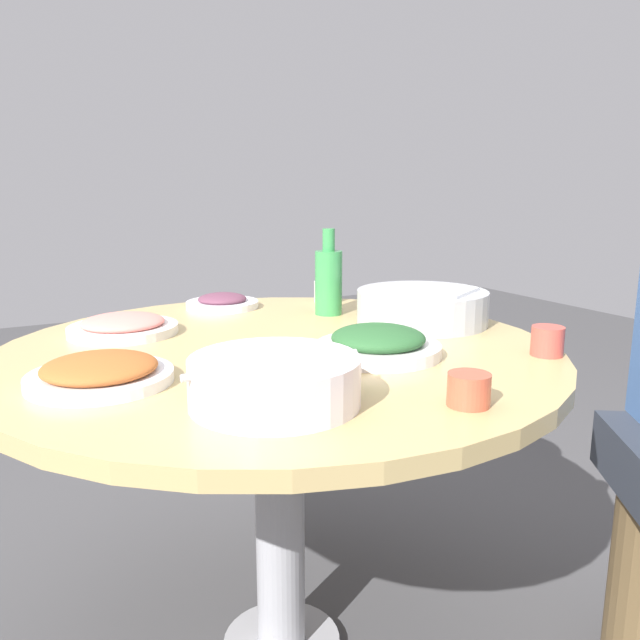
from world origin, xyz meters
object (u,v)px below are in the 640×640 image
rice_bowl (422,306)px  dish_shrimp (123,326)px  soup_bowl (275,383)px  dish_stirfry (100,372)px  round_dining_table (278,390)px  dish_eggplant (222,302)px  dish_greens (378,343)px  tea_cup_near (469,390)px  tea_cup_side (326,292)px  tea_cup_far (547,341)px  green_bottle (329,280)px

rice_bowl → dish_shrimp: bearing=-19.0°
soup_bowl → dish_stirfry: (0.22, -0.23, -0.01)m
rice_bowl → round_dining_table: bearing=5.9°
dish_stirfry → soup_bowl: bearing=133.2°
dish_eggplant → dish_shrimp: bearing=31.7°
dish_shrimp → dish_greens: 0.59m
dish_stirfry → tea_cup_near: (-0.48, 0.38, 0.01)m
tea_cup_near → tea_cup_side: tea_cup_side is taller
round_dining_table → dish_shrimp: size_ratio=4.79×
rice_bowl → dish_greens: 0.32m
round_dining_table → tea_cup_far: bearing=145.0°
dish_eggplant → tea_cup_side: 0.30m
soup_bowl → dish_shrimp: 0.60m
tea_cup_near → dish_greens: bearing=-96.6°
green_bottle → rice_bowl: bearing=125.5°
round_dining_table → green_bottle: green_bottle is taller
dish_eggplant → dish_greens: bearing=100.0°
dish_greens → tea_cup_side: 0.58m
rice_bowl → dish_eggplant: rice_bowl is taller
dish_shrimp → dish_stirfry: (0.11, 0.35, 0.00)m
round_dining_table → dish_eggplant: dish_eggplant is taller
dish_stirfry → dish_greens: bearing=172.2°
green_bottle → tea_cup_side: green_bottle is taller
dish_eggplant → tea_cup_side: tea_cup_side is taller
tea_cup_far → tea_cup_side: bearing=-80.9°
round_dining_table → dish_eggplant: 0.47m
tea_cup_side → dish_greens: bearing=71.7°
rice_bowl → dish_stirfry: rice_bowl is taller
dish_greens → tea_cup_far: dish_greens is taller
dish_shrimp → tea_cup_far: size_ratio=3.84×
round_dining_table → soup_bowl: (0.15, 0.32, 0.13)m
dish_shrimp → dish_greens: (-0.41, 0.43, 0.01)m
green_bottle → tea_cup_near: bearing=78.5°
dish_eggplant → tea_cup_side: (-0.29, 0.06, 0.01)m
rice_bowl → tea_cup_far: 0.35m
soup_bowl → tea_cup_side: 0.86m
tea_cup_far → dish_shrimp: bearing=-39.5°
dish_eggplant → tea_cup_near: bearing=94.4°
dish_stirfry → tea_cup_side: tea_cup_side is taller
dish_stirfry → tea_cup_far: tea_cup_far is taller
green_bottle → tea_cup_far: green_bottle is taller
tea_cup_side → dish_shrimp: bearing=12.0°
dish_eggplant → dish_stirfry: bearing=52.9°
green_bottle → tea_cup_near: green_bottle is taller
round_dining_table → tea_cup_side: size_ratio=17.09×
dish_greens → rice_bowl: bearing=-142.2°
tea_cup_far → round_dining_table: bearing=-35.0°
dish_shrimp → tea_cup_near: tea_cup_near is taller
green_bottle → tea_cup_far: (-0.19, 0.56, -0.06)m
dish_shrimp → rice_bowl: bearing=161.0°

